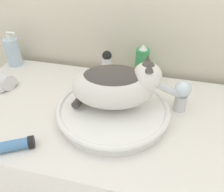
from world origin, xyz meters
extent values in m
cube|color=white|center=(0.00, 0.30, 0.41)|extent=(1.26, 0.60, 0.82)
cylinder|color=white|center=(-0.02, 0.29, 0.84)|extent=(0.38, 0.38, 0.04)
torus|color=white|center=(-0.02, 0.29, 0.86)|extent=(0.40, 0.40, 0.02)
ellipsoid|color=silver|center=(-0.02, 0.29, 0.95)|extent=(0.30, 0.21, 0.15)
ellipsoid|color=#47423D|center=(-0.02, 0.29, 0.99)|extent=(0.23, 0.16, 0.07)
sphere|color=silver|center=(0.09, 0.31, 0.99)|extent=(0.09, 0.09, 0.09)
sphere|color=#47423D|center=(0.09, 0.31, 1.02)|extent=(0.05, 0.05, 0.05)
cone|color=#47423D|center=(0.09, 0.29, 1.04)|extent=(0.03, 0.03, 0.03)
cone|color=#47423D|center=(0.08, 0.34, 1.04)|extent=(0.03, 0.03, 0.03)
cylinder|color=#47423D|center=(-0.13, 0.33, 0.89)|extent=(0.05, 0.20, 0.03)
cylinder|color=silver|center=(0.21, 0.38, 0.86)|extent=(0.04, 0.04, 0.06)
cylinder|color=silver|center=(0.16, 0.36, 0.92)|extent=(0.13, 0.07, 0.09)
sphere|color=silver|center=(0.21, 0.38, 0.92)|extent=(0.06, 0.06, 0.06)
cylinder|color=#338C4C|center=(0.04, 0.55, 0.90)|extent=(0.06, 0.06, 0.15)
cone|color=white|center=(0.04, 0.55, 0.98)|extent=(0.03, 0.03, 0.02)
cylinder|color=silver|center=(-0.11, 0.55, 0.87)|extent=(0.05, 0.05, 0.09)
sphere|color=black|center=(-0.11, 0.55, 0.93)|extent=(0.04, 0.04, 0.04)
cylinder|color=silver|center=(-0.58, 0.55, 0.89)|extent=(0.07, 0.07, 0.13)
cylinder|color=white|center=(-0.58, 0.55, 0.97)|extent=(0.02, 0.02, 0.02)
cylinder|color=white|center=(-0.56, 0.55, 0.99)|extent=(0.04, 0.01, 0.01)
cylinder|color=#4C7FB2|center=(-0.29, 0.05, 0.84)|extent=(0.13, 0.09, 0.03)
cylinder|color=black|center=(-0.23, 0.09, 0.84)|extent=(0.04, 0.04, 0.04)
cylinder|color=silver|center=(-0.49, 0.35, 0.84)|extent=(0.06, 0.09, 0.03)
camera|label=1|loc=(0.13, -0.34, 1.39)|focal=38.00mm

